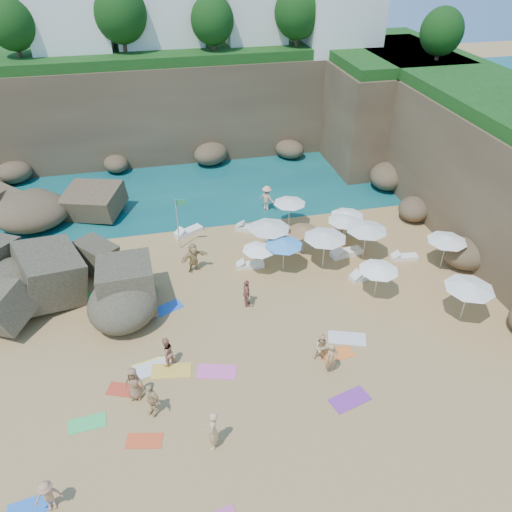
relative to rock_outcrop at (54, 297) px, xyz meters
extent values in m
plane|color=tan|center=(9.47, -4.38, 0.00)|extent=(120.00, 120.00, 0.00)
plane|color=#0C4751|center=(9.47, 25.62, 0.00)|extent=(120.00, 120.00, 0.00)
cube|color=brown|center=(11.47, 20.62, 4.00)|extent=(44.00, 8.00, 8.00)
cube|color=brown|center=(28.47, 3.62, 4.00)|extent=(8.00, 30.00, 8.00)
cube|color=brown|center=(26.47, 15.62, 4.00)|extent=(10.00, 12.00, 8.00)
cube|color=white|center=(1.47, 21.62, 10.75)|extent=(6.00, 5.00, 5.50)
cube|color=white|center=(8.47, 22.62, 11.25)|extent=(7.00, 6.00, 6.50)
cube|color=white|center=(16.47, 21.62, 10.50)|extent=(5.00, 5.00, 5.00)
cube|color=white|center=(23.47, 19.62, 11.00)|extent=(6.00, 6.00, 6.00)
sphere|color=#11380F|center=(-2.53, 19.62, 11.20)|extent=(3.60, 3.60, 3.60)
sphere|color=#11380F|center=(5.47, 19.62, 11.60)|extent=(4.05, 4.05, 4.05)
sphere|color=#11380F|center=(12.47, 18.62, 11.04)|extent=(3.42, 3.42, 3.42)
sphere|color=#11380F|center=(19.47, 18.62, 11.36)|extent=(3.78, 3.78, 3.78)
sphere|color=#11380F|center=(28.47, 11.62, 10.80)|extent=(3.15, 3.15, 3.15)
cylinder|color=white|center=(-5.53, 25.62, 3.00)|extent=(0.10, 0.10, 6.00)
cylinder|color=silver|center=(7.50, 3.44, 1.80)|extent=(0.07, 0.07, 3.60)
cube|color=#228A57|center=(7.85, 3.44, 3.31)|extent=(0.63, 0.12, 0.41)
cylinder|color=silver|center=(12.91, 1.29, 1.15)|extent=(0.07, 0.07, 2.30)
cone|color=silver|center=(12.91, 1.29, 2.25)|extent=(2.59, 2.59, 0.39)
cylinder|color=silver|center=(11.91, -0.19, 0.89)|extent=(0.05, 0.05, 1.77)
cone|color=white|center=(11.91, -0.19, 1.73)|extent=(1.99, 1.99, 0.30)
cylinder|color=silver|center=(17.96, 1.50, 1.01)|extent=(0.06, 0.06, 2.02)
cone|color=silver|center=(17.96, 1.50, 1.97)|extent=(2.26, 2.26, 0.34)
cylinder|color=silver|center=(15.17, 4.62, 0.99)|extent=(0.06, 0.06, 1.97)
cone|color=silver|center=(15.17, 4.62, 1.92)|extent=(2.21, 2.21, 0.34)
cylinder|color=silver|center=(18.68, -0.17, 1.13)|extent=(0.07, 0.07, 2.27)
cone|color=silver|center=(18.68, -0.17, 2.21)|extent=(2.55, 2.55, 0.39)
cylinder|color=silver|center=(18.37, 2.22, 0.97)|extent=(0.06, 0.06, 1.95)
cone|color=white|center=(18.37, 2.22, 1.90)|extent=(2.19, 2.19, 0.33)
cylinder|color=silver|center=(15.13, 1.22, 0.90)|extent=(0.05, 0.05, 1.81)
cone|color=red|center=(15.13, 1.22, 1.76)|extent=(2.03, 2.03, 0.31)
cylinder|color=silver|center=(15.87, -0.53, 1.16)|extent=(0.07, 0.07, 2.31)
cone|color=silver|center=(15.87, -0.53, 2.26)|extent=(2.60, 2.60, 0.40)
cylinder|color=silver|center=(22.95, -2.18, 1.06)|extent=(0.06, 0.06, 2.11)
cone|color=silver|center=(22.95, -2.18, 2.06)|extent=(2.37, 2.37, 0.36)
cylinder|color=silver|center=(17.82, -3.88, 0.99)|extent=(0.06, 0.06, 1.99)
cone|color=white|center=(17.82, -3.88, 1.94)|extent=(2.23, 2.23, 0.34)
cylinder|color=silver|center=(13.40, -0.33, 1.01)|extent=(0.06, 0.06, 2.02)
cone|color=#4193DF|center=(13.40, -0.33, 1.97)|extent=(2.26, 2.26, 0.34)
cylinder|color=silver|center=(21.52, -6.74, 1.15)|extent=(0.07, 0.07, 2.29)
cone|color=silver|center=(21.52, -6.74, 2.24)|extent=(2.57, 2.57, 0.39)
cube|color=white|center=(8.25, 5.09, 0.15)|extent=(2.04, 1.53, 0.31)
cube|color=white|center=(12.36, 4.59, 0.15)|extent=(1.96, 1.43, 0.29)
cube|color=white|center=(21.14, -0.91, 0.13)|extent=(1.73, 0.73, 0.26)
cube|color=white|center=(11.51, 0.39, 0.13)|extent=(1.73, 0.66, 0.26)
cube|color=white|center=(17.75, 0.32, 0.16)|extent=(2.14, 1.01, 0.32)
cube|color=silver|center=(17.96, -2.19, 0.15)|extent=(2.04, 1.07, 0.30)
cube|color=blue|center=(0.41, -12.59, 0.01)|extent=(1.64, 1.00, 0.03)
cube|color=#E64B24|center=(4.63, -10.68, 0.01)|extent=(1.61, 1.04, 0.03)
cube|color=#38C45F|center=(2.29, -9.26, 0.01)|extent=(1.62, 0.91, 0.03)
cube|color=gold|center=(6.04, -7.08, 0.02)|extent=(2.00, 1.21, 0.03)
cube|color=silver|center=(5.21, -6.70, 0.02)|extent=(2.00, 1.29, 0.03)
cube|color=purple|center=(13.69, -10.56, 0.02)|extent=(1.98, 1.34, 0.03)
cube|color=red|center=(3.86, -7.77, 0.01)|extent=(1.72, 1.27, 0.03)
cube|color=blue|center=(6.21, -2.44, 0.01)|extent=(1.88, 1.43, 0.03)
cube|color=#ED5CB0|center=(8.15, -7.61, 0.02)|extent=(2.04, 1.41, 0.03)
cube|color=orange|center=(14.12, -7.79, 0.01)|extent=(1.67, 0.94, 0.03)
cube|color=green|center=(2.01, -0.55, 0.02)|extent=(2.04, 1.44, 0.03)
cube|color=#F0FF43|center=(5.14, -6.56, 0.02)|extent=(1.86, 1.22, 0.03)
cube|color=silver|center=(15.01, -6.86, 0.02)|extent=(2.11, 1.54, 0.03)
imported|color=#B4775A|center=(5.92, -6.63, 0.82)|extent=(1.01, 0.96, 1.65)
imported|color=#E7A583|center=(14.22, 7.17, 0.95)|extent=(1.23, 1.22, 1.90)
imported|color=#A36051|center=(10.54, -3.15, 0.85)|extent=(0.45, 1.01, 1.70)
imported|color=tan|center=(18.18, 2.95, 0.92)|extent=(1.01, 0.75, 1.85)
imported|color=tan|center=(8.12, 0.81, 0.94)|extent=(1.82, 1.07, 1.89)
imported|color=#D8AD7B|center=(7.41, -11.52, 0.97)|extent=(0.63, 0.81, 1.94)
imported|color=tan|center=(1.26, -12.81, 0.20)|extent=(1.21, 1.65, 0.40)
imported|color=tan|center=(5.09, -9.35, 0.21)|extent=(1.94, 1.97, 0.43)
imported|color=#8B6345|center=(4.39, -8.30, 0.23)|extent=(1.07, 1.83, 0.46)
imported|color=tan|center=(13.37, -8.82, 0.21)|extent=(1.12, 1.83, 0.41)
imported|color=#E7B883|center=(13.23, -7.94, 0.29)|extent=(1.19, 1.67, 0.57)
camera|label=1|loc=(6.34, -24.00, 17.93)|focal=35.00mm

